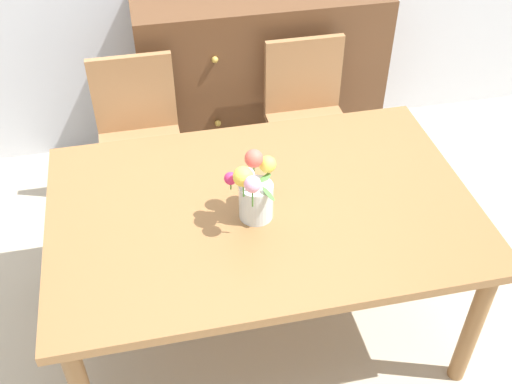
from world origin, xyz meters
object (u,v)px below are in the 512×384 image
at_px(chair_right, 307,112).
at_px(flower_vase, 254,190).
at_px(dresser, 261,78).
at_px(dining_table, 262,218).
at_px(chair_left, 139,133).

height_order(chair_right, flower_vase, flower_vase).
relative_size(chair_right, dresser, 0.64).
distance_m(chair_right, flower_vase, 1.13).
distance_m(dining_table, chair_left, 1.01).
xyz_separation_m(dining_table, chair_right, (0.45, 0.90, -0.13)).
distance_m(dining_table, dresser, 1.37).
xyz_separation_m(dining_table, dresser, (0.29, 1.33, -0.15)).
bearing_deg(flower_vase, dining_table, 53.83).
bearing_deg(dresser, chair_left, -149.58).
xyz_separation_m(chair_right, flower_vase, (-0.50, -0.96, 0.34)).
bearing_deg(dining_table, chair_left, 116.68).
height_order(dining_table, flower_vase, flower_vase).
bearing_deg(chair_right, dining_table, 63.32).
height_order(chair_left, dresser, dresser).
relative_size(dining_table, dresser, 1.20).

